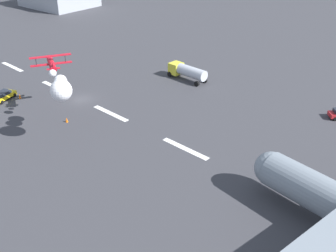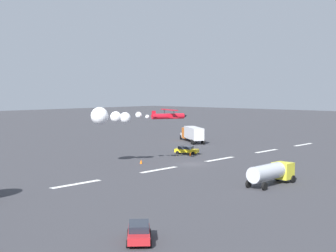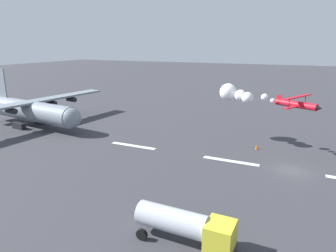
% 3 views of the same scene
% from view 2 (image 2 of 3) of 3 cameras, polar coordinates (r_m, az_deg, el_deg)
% --- Properties ---
extents(ground_plane, '(440.00, 440.00, 0.00)m').
position_cam_2_polar(ground_plane, '(84.65, 2.73, -4.38)').
color(ground_plane, '#38383D').
rests_on(ground_plane, ground).
extents(runway_stripe_0, '(8.00, 0.90, 0.01)m').
position_cam_2_polar(runway_stripe_0, '(118.41, 15.26, -2.07)').
color(runway_stripe_0, white).
rests_on(runway_stripe_0, ground).
extents(runway_stripe_1, '(8.00, 0.90, 0.01)m').
position_cam_2_polar(runway_stripe_1, '(104.34, 11.23, -2.83)').
color(runway_stripe_1, white).
rests_on(runway_stripe_1, ground).
extents(runway_stripe_2, '(8.00, 0.90, 0.01)m').
position_cam_2_polar(runway_stripe_2, '(90.97, 5.97, -3.80)').
color(runway_stripe_2, white).
rests_on(runway_stripe_2, ground).
extents(runway_stripe_3, '(8.00, 0.90, 0.01)m').
position_cam_2_polar(runway_stripe_3, '(78.65, -1.03, -5.03)').
color(runway_stripe_3, white).
rests_on(runway_stripe_3, ground).
extents(runway_stripe_4, '(8.00, 0.90, 0.01)m').
position_cam_2_polar(runway_stripe_4, '(67.96, -10.46, -6.56)').
color(runway_stripe_4, white).
rests_on(runway_stripe_4, ground).
extents(stunt_biplane_red, '(15.84, 10.02, 2.92)m').
position_cam_2_polar(stunt_biplane_red, '(83.83, -5.77, 1.12)').
color(stunt_biplane_red, red).
extents(semi_truck_orange, '(10.16, 12.49, 3.70)m').
position_cam_2_polar(semi_truck_orange, '(119.73, 2.81, -0.85)').
color(semi_truck_orange, silver).
rests_on(semi_truck_orange, ground).
extents(fuel_tanker_truck, '(8.42, 2.88, 2.90)m').
position_cam_2_polar(fuel_tanker_truck, '(67.19, 11.78, -5.21)').
color(fuel_tanker_truck, yellow).
rests_on(fuel_tanker_truck, ground).
extents(followme_car_yellow, '(3.41, 4.92, 1.52)m').
position_cam_2_polar(followme_car_yellow, '(97.78, 2.12, -2.74)').
color(followme_car_yellow, yellow).
rests_on(followme_car_yellow, ground).
extents(airport_staff_sedan, '(4.48, 4.49, 1.52)m').
position_cam_2_polar(airport_staff_sedan, '(42.20, -3.35, -12.02)').
color(airport_staff_sedan, '#B21E23').
rests_on(airport_staff_sedan, ground).
extents(traffic_cone_near, '(0.44, 0.44, 0.75)m').
position_cam_2_polar(traffic_cone_near, '(95.32, 2.56, -3.19)').
color(traffic_cone_near, orange).
rests_on(traffic_cone_near, ground).
extents(traffic_cone_far, '(0.44, 0.44, 0.75)m').
position_cam_2_polar(traffic_cone_far, '(85.04, -3.11, -4.09)').
color(traffic_cone_far, orange).
rests_on(traffic_cone_far, ground).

